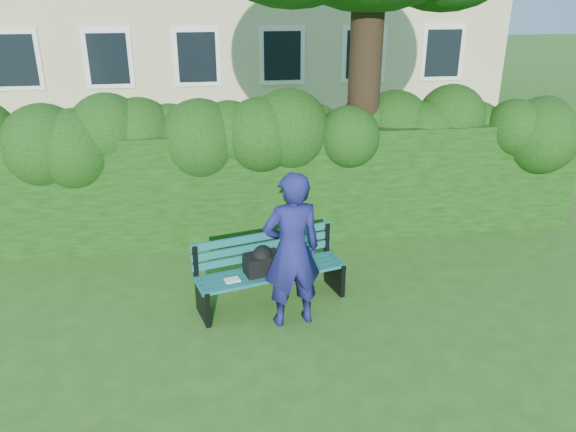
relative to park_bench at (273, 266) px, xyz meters
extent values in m
plane|color=#31571A|center=(0.28, -0.01, -0.50)|extent=(80.00, 80.00, 0.00)
cube|color=white|center=(-5.72, 9.97, 1.50)|extent=(1.30, 0.08, 1.60)
cube|color=black|center=(-5.72, 9.93, 1.50)|extent=(1.05, 0.04, 1.35)
cube|color=white|center=(-3.32, 9.97, 1.50)|extent=(1.30, 0.08, 1.60)
cube|color=black|center=(-3.32, 9.93, 1.50)|extent=(1.05, 0.04, 1.35)
cube|color=white|center=(-0.92, 9.97, 1.50)|extent=(1.30, 0.08, 1.60)
cube|color=black|center=(-0.92, 9.93, 1.50)|extent=(1.05, 0.04, 1.35)
cube|color=white|center=(1.48, 9.97, 1.50)|extent=(1.30, 0.08, 1.60)
cube|color=black|center=(1.48, 9.93, 1.50)|extent=(1.05, 0.04, 1.35)
cube|color=white|center=(3.88, 9.97, 1.50)|extent=(1.30, 0.08, 1.60)
cube|color=black|center=(3.88, 9.93, 1.50)|extent=(1.05, 0.04, 1.35)
cube|color=white|center=(6.28, 9.97, 1.50)|extent=(1.30, 0.08, 1.60)
cube|color=black|center=(6.28, 9.93, 1.50)|extent=(1.05, 0.04, 1.35)
cube|color=black|center=(0.28, 2.19, 0.40)|extent=(10.00, 1.00, 1.80)
cylinder|color=black|center=(1.74, 2.29, 2.17)|extent=(0.51, 0.51, 5.35)
cube|color=#115550|center=(0.02, -0.22, -0.05)|extent=(1.90, 0.59, 0.04)
cube|color=#115550|center=(-0.01, -0.11, -0.05)|extent=(1.90, 0.59, 0.04)
cube|color=#115550|center=(-0.05, 0.01, -0.05)|extent=(1.90, 0.59, 0.04)
cube|color=#115550|center=(-0.08, 0.12, -0.05)|extent=(1.90, 0.59, 0.04)
cube|color=#115550|center=(-0.10, 0.20, 0.08)|extent=(1.88, 0.53, 0.10)
cube|color=#115550|center=(-0.10, 0.21, 0.21)|extent=(1.88, 0.53, 0.10)
cube|color=#115550|center=(-0.10, 0.22, 0.34)|extent=(1.88, 0.53, 0.10)
cube|color=black|center=(-0.92, -0.29, -0.28)|extent=(0.19, 0.50, 0.44)
cube|color=black|center=(-0.99, -0.04, 0.15)|extent=(0.07, 0.07, 0.45)
cube|color=black|center=(-0.91, -0.33, -0.06)|extent=(0.17, 0.42, 0.05)
cube|color=black|center=(0.86, 0.18, -0.28)|extent=(0.19, 0.50, 0.44)
cube|color=black|center=(0.79, 0.44, 0.15)|extent=(0.07, 0.07, 0.45)
cube|color=black|center=(0.87, 0.14, -0.06)|extent=(0.17, 0.42, 0.05)
cube|color=white|center=(-0.54, -0.24, -0.02)|extent=(0.21, 0.17, 0.02)
cube|color=black|center=(-0.15, -0.08, 0.09)|extent=(0.49, 0.37, 0.25)
imported|color=navy|center=(0.16, -0.52, 0.47)|extent=(0.77, 0.57, 1.94)
camera|label=1|loc=(-0.74, -6.39, 3.35)|focal=35.00mm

